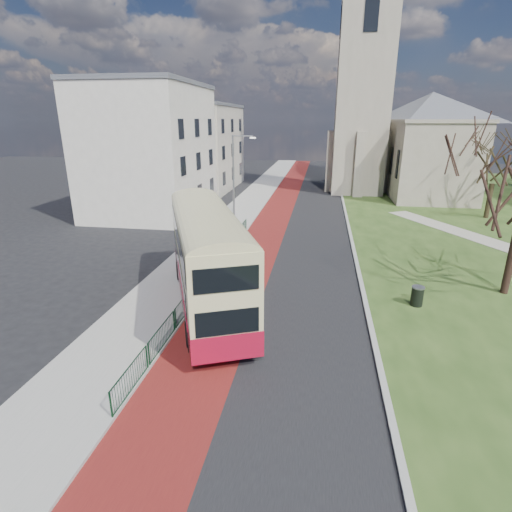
% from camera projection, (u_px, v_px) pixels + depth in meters
% --- Properties ---
extents(ground, '(160.00, 160.00, 0.00)m').
position_uv_depth(ground, '(246.00, 315.00, 20.16)').
color(ground, black).
rests_on(ground, ground).
extents(road_carriageway, '(9.00, 120.00, 0.01)m').
position_uv_depth(road_carriageway, '(299.00, 222.00, 38.60)').
color(road_carriageway, black).
rests_on(road_carriageway, ground).
extents(bus_lane, '(3.40, 120.00, 0.01)m').
position_uv_depth(bus_lane, '(272.00, 221.00, 39.01)').
color(bus_lane, '#591414').
rests_on(bus_lane, ground).
extents(pavement_west, '(4.00, 120.00, 0.12)m').
position_uv_depth(pavement_west, '(234.00, 219.00, 39.58)').
color(pavement_west, gray).
rests_on(pavement_west, ground).
extents(kerb_west, '(0.25, 120.00, 0.13)m').
position_uv_depth(kerb_west, '(253.00, 219.00, 39.27)').
color(kerb_west, '#999993').
rests_on(kerb_west, ground).
extents(kerb_east, '(0.25, 80.00, 0.13)m').
position_uv_depth(kerb_east, '(347.00, 218.00, 39.75)').
color(kerb_east, '#999993').
rests_on(kerb_east, ground).
extents(pedestrian_railing, '(0.07, 24.00, 1.12)m').
position_uv_depth(pedestrian_railing, '(210.00, 273.00, 24.17)').
color(pedestrian_railing, '#0B321A').
rests_on(pedestrian_railing, ground).
extents(gothic_church, '(16.38, 18.00, 40.00)m').
position_uv_depth(gothic_church, '(401.00, 88.00, 49.46)').
color(gothic_church, gray).
rests_on(gothic_church, ground).
extents(street_block_near, '(10.30, 14.30, 13.00)m').
position_uv_depth(street_block_near, '(151.00, 149.00, 40.72)').
color(street_block_near, beige).
rests_on(street_block_near, ground).
extents(street_block_far, '(10.30, 16.30, 11.50)m').
position_uv_depth(street_block_far, '(198.00, 147.00, 55.90)').
color(street_block_far, '#B3A997').
rests_on(street_block_far, ground).
extents(streetlamp, '(2.13, 0.18, 8.00)m').
position_uv_depth(streetlamp, '(235.00, 175.00, 36.14)').
color(streetlamp, gray).
rests_on(streetlamp, pavement_west).
extents(bus, '(7.34, 12.35, 5.10)m').
position_uv_depth(bus, '(207.00, 254.00, 20.22)').
color(bus, maroon).
rests_on(bus, ground).
extents(winter_tree_far, '(6.52, 6.52, 8.77)m').
position_uv_depth(winter_tree_far, '(498.00, 156.00, 38.09)').
color(winter_tree_far, '#312818').
rests_on(winter_tree_far, grass_green).
extents(litter_bin, '(0.70, 0.70, 1.07)m').
position_uv_depth(litter_bin, '(417.00, 296.00, 21.01)').
color(litter_bin, black).
rests_on(litter_bin, grass_green).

